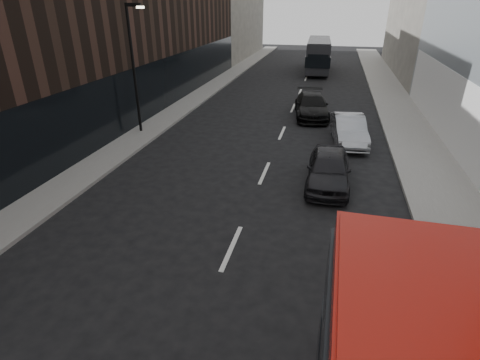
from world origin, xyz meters
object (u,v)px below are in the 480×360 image
Objects in this scene: street_lamp at (134,61)px; car_b at (349,130)px; car_c at (312,106)px; grey_bus at (318,54)px; car_a at (328,169)px.

car_b is at bearing 5.58° from street_lamp.
car_c is at bearing 109.75° from car_b.
car_a is at bearing -88.41° from grey_bus.
car_c reaches higher than car_a.
street_lamp reaches higher than grey_bus.
grey_bus is 2.39× the size of car_a.
grey_bus is 2.03× the size of car_c.
car_a is 0.85× the size of car_c.
grey_bus is at bearing 93.92° from car_a.
car_b is at bearing -71.74° from car_c.
car_b is (12.04, 1.18, -3.42)m from street_lamp.
grey_bus is at bearing 83.87° from car_c.
car_b and car_c have the same top height.
car_a is (11.08, -4.55, -3.42)m from street_lamp.
car_a is (2.02, -29.26, -1.07)m from grey_bus.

